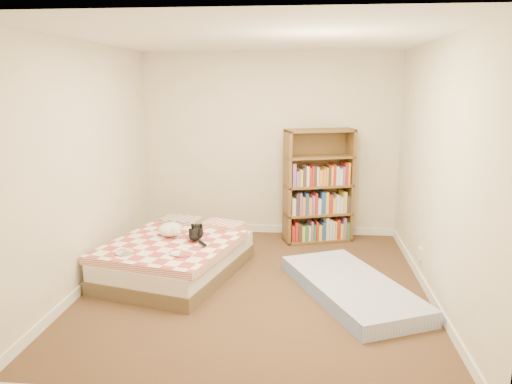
# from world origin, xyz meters

# --- Properties ---
(room) EXTENTS (3.51, 4.01, 2.51)m
(room) POSITION_xyz_m (0.00, 0.00, 1.20)
(room) COLOR #41261C
(room) RESTS_ON ground
(bed) EXTENTS (1.58, 1.95, 0.46)m
(bed) POSITION_xyz_m (-0.91, 0.33, 0.21)
(bed) COLOR brown
(bed) RESTS_ON room
(bookshelf) EXTENTS (0.99, 0.57, 1.51)m
(bookshelf) POSITION_xyz_m (0.67, 1.70, 0.55)
(bookshelf) COLOR brown
(bookshelf) RESTS_ON room
(floor_mattress) EXTENTS (1.45, 1.92, 0.16)m
(floor_mattress) POSITION_xyz_m (0.97, -0.08, 0.08)
(floor_mattress) COLOR #738AC0
(floor_mattress) RESTS_ON room
(black_cat) EXTENTS (0.21, 0.56, 0.13)m
(black_cat) POSITION_xyz_m (-0.68, 0.35, 0.47)
(black_cat) COLOR black
(black_cat) RESTS_ON bed
(white_dog) EXTENTS (0.30, 0.31, 0.15)m
(white_dog) POSITION_xyz_m (-0.99, 0.41, 0.48)
(white_dog) COLOR white
(white_dog) RESTS_ON bed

